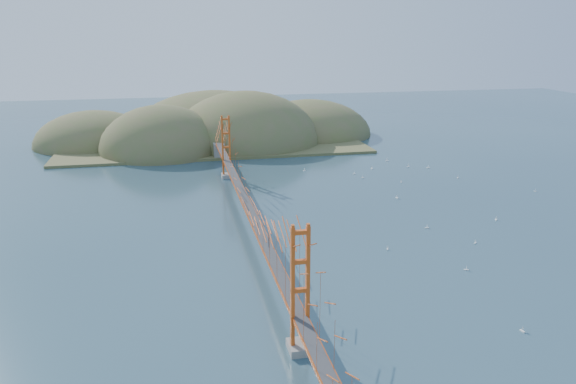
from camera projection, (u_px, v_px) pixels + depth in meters
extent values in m
plane|color=#2C4A59|center=(250.00, 232.00, 77.04)|extent=(320.00, 320.00, 0.00)
cube|color=gray|center=(300.00, 347.00, 48.79)|extent=(2.00, 2.40, 0.70)
cube|color=gray|center=(227.00, 176.00, 105.10)|extent=(2.00, 2.40, 0.70)
cube|color=#A73F12|center=(250.00, 210.00, 76.11)|extent=(1.40, 92.00, 0.16)
cube|color=#A73F12|center=(250.00, 211.00, 76.17)|extent=(1.33, 92.00, 0.24)
cube|color=#38383A|center=(250.00, 209.00, 76.08)|extent=(1.19, 92.00, 0.03)
cube|color=gray|center=(219.00, 151.00, 119.74)|extent=(2.20, 2.60, 3.30)
cube|color=brown|center=(212.00, 141.00, 137.03)|extent=(70.00, 40.00, 0.60)
ellipsoid|color=brown|center=(162.00, 151.00, 127.20)|extent=(28.00, 28.00, 21.00)
ellipsoid|color=brown|center=(246.00, 143.00, 136.82)|extent=(36.00, 36.00, 25.00)
ellipsoid|color=brown|center=(310.00, 134.00, 147.91)|extent=(32.00, 32.00, 18.00)
ellipsoid|color=brown|center=(95.00, 144.00, 135.28)|extent=(28.00, 28.00, 16.00)
ellipsoid|color=brown|center=(216.00, 132.00, 150.63)|extent=(44.00, 44.00, 22.00)
cube|color=white|center=(427.00, 228.00, 78.63)|extent=(0.53, 0.28, 0.09)
cylinder|color=white|center=(427.00, 226.00, 78.56)|extent=(0.01, 0.01, 0.55)
cube|color=white|center=(428.00, 168.00, 112.11)|extent=(0.65, 0.34, 0.11)
cylinder|color=white|center=(428.00, 166.00, 112.02)|extent=(0.02, 0.02, 0.67)
cube|color=white|center=(401.00, 182.00, 101.74)|extent=(0.41, 0.48, 0.09)
cylinder|color=white|center=(401.00, 181.00, 101.67)|extent=(0.01, 0.01, 0.52)
cube|color=white|center=(496.00, 220.00, 81.90)|extent=(0.36, 0.58, 0.10)
cylinder|color=white|center=(496.00, 218.00, 81.81)|extent=(0.02, 0.02, 0.60)
cube|color=white|center=(397.00, 198.00, 92.36)|extent=(0.40, 0.66, 0.11)
cylinder|color=white|center=(397.00, 196.00, 92.26)|extent=(0.02, 0.02, 0.69)
cube|color=white|center=(475.00, 243.00, 73.08)|extent=(0.49, 0.36, 0.09)
cylinder|color=white|center=(475.00, 241.00, 73.01)|extent=(0.01, 0.01, 0.52)
cube|color=white|center=(354.00, 174.00, 107.45)|extent=(0.52, 0.20, 0.09)
cylinder|color=white|center=(354.00, 173.00, 107.37)|extent=(0.01, 0.01, 0.56)
cube|color=white|center=(363.00, 178.00, 104.93)|extent=(0.46, 0.47, 0.09)
cylinder|color=white|center=(363.00, 176.00, 104.86)|extent=(0.01, 0.01, 0.54)
cube|color=white|center=(387.00, 161.00, 117.93)|extent=(0.60, 0.20, 0.11)
cylinder|color=white|center=(387.00, 159.00, 117.83)|extent=(0.02, 0.02, 0.65)
cube|color=white|center=(304.00, 171.00, 109.98)|extent=(0.57, 0.38, 0.10)
cylinder|color=white|center=(304.00, 169.00, 109.89)|extent=(0.02, 0.02, 0.59)
cube|color=white|center=(458.00, 178.00, 104.65)|extent=(0.35, 0.57, 0.10)
cylinder|color=white|center=(458.00, 176.00, 104.57)|extent=(0.02, 0.02, 0.59)
cube|color=white|center=(466.00, 270.00, 65.05)|extent=(0.55, 0.37, 0.10)
cylinder|color=white|center=(466.00, 267.00, 64.97)|extent=(0.02, 0.02, 0.58)
cube|color=white|center=(522.00, 331.00, 51.93)|extent=(0.27, 0.56, 0.10)
cylinder|color=white|center=(523.00, 328.00, 51.84)|extent=(0.02, 0.02, 0.59)
cube|color=white|center=(408.00, 167.00, 113.17)|extent=(0.60, 0.43, 0.11)
cylinder|color=white|center=(408.00, 165.00, 113.09)|extent=(0.02, 0.02, 0.63)
cube|color=white|center=(535.00, 191.00, 96.19)|extent=(0.48, 0.39, 0.09)
cylinder|color=white|center=(535.00, 190.00, 96.12)|extent=(0.01, 0.01, 0.51)
cube|color=white|center=(372.00, 169.00, 111.53)|extent=(0.24, 0.63, 0.11)
cylinder|color=white|center=(372.00, 167.00, 111.43)|extent=(0.02, 0.02, 0.68)
cube|color=white|center=(387.00, 249.00, 71.09)|extent=(0.32, 0.52, 0.09)
cylinder|color=white|center=(388.00, 247.00, 71.01)|extent=(0.01, 0.01, 0.54)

